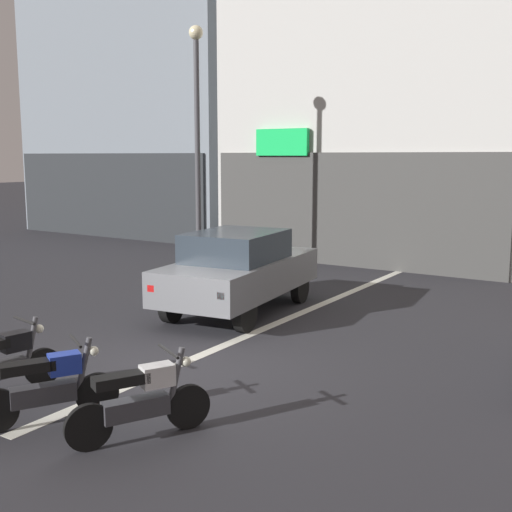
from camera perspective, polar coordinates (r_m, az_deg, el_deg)
name	(u,v)px	position (r m, az deg, el deg)	size (l,w,h in m)	color
ground_plane	(179,365)	(9.80, -6.91, -9.61)	(120.00, 120.00, 0.00)	#2B2B30
lane_centre_line	(348,293)	(14.74, 8.19, -3.31)	(0.20, 18.00, 0.01)	silver
building_mid_block	(417,15)	(23.21, 14.15, 20.13)	(9.12, 10.17, 15.46)	silver
car_grey_crossing_near	(239,269)	(12.68, -1.55, -1.16)	(2.25, 4.28, 1.64)	black
street_lamp	(197,125)	(16.79, -5.27, 11.60)	(0.36, 0.36, 6.35)	#47474C
motorcycle_black_row_leftmost	(2,362)	(9.00, -21.71, -8.82)	(0.55, 1.65, 0.98)	black
motorcycle_blue_row_left_mid	(49,386)	(7.95, -18.03, -10.97)	(0.88, 1.49, 0.98)	black
motorcycle_white_row_centre	(141,399)	(7.30, -10.21, -12.47)	(0.84, 1.51, 0.98)	black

